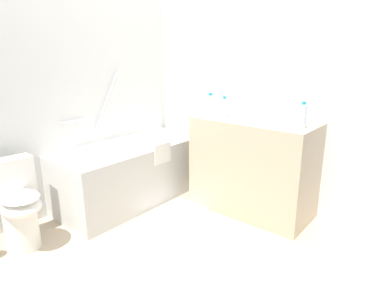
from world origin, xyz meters
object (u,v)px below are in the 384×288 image
Objects in this scene: drinking_glass_2 at (295,120)px; bathtub at (132,170)px; water_bottle_1 at (303,116)px; water_bottle_2 at (210,105)px; bath_mat at (176,213)px; drinking_glass_1 at (220,110)px; sink_basin at (253,117)px; drinking_glass_0 at (276,119)px; sink_faucet at (262,114)px; toilet at (16,205)px; water_bottle_0 at (224,108)px.

bathtub is at bearing 111.23° from drinking_glass_2.
water_bottle_2 is (-0.02, 0.91, 0.00)m from water_bottle_1.
water_bottle_2 is 1.09m from bath_mat.
water_bottle_1 is at bearing -93.52° from drinking_glass_1.
water_bottle_2 is at bearing 91.31° from water_bottle_1.
bathtub is 7.16× the size of water_bottle_1.
sink_basin is at bearing 84.99° from water_bottle_1.
bathtub is 1.05m from water_bottle_2.
water_bottle_2 is 2.48× the size of drinking_glass_0.
sink_faucet is 0.40m from drinking_glass_1.
water_bottle_2 is at bearing 71.83° from toilet.
toilet is 2.36m from water_bottle_1.
water_bottle_0 is 0.93× the size of water_bottle_1.
sink_basin is 3.08× the size of drinking_glass_1.
drinking_glass_0 is at bearing -86.85° from water_bottle_0.
water_bottle_1 is 1.46m from bath_mat.
sink_basin reaches higher than bath_mat.
drinking_glass_1 is (0.01, 0.36, 0.02)m from sink_basin.
water_bottle_1 is (1.65, -1.55, 0.64)m from toilet.
water_bottle_0 is at bearing 93.15° from drinking_glass_0.
drinking_glass_0 is (-0.22, -0.24, 0.02)m from sink_faucet.
bathtub is 10.17× the size of sink_faucet.
drinking_glass_1 is (0.04, 0.60, 0.01)m from drinking_glass_0.
water_bottle_2 is at bearing 92.60° from drinking_glass_0.
sink_faucet is 0.53m from water_bottle_1.
sink_faucet is at bearing -47.32° from water_bottle_0.
bath_mat is at bearing 67.01° from toilet.
water_bottle_2 is 2.11× the size of drinking_glass_2.
drinking_glass_2 is (0.01, -0.39, 0.02)m from sink_basin.
bathtub is 7.06× the size of water_bottle_2.
water_bottle_1 reaches higher than water_bottle_0.
drinking_glass_2 is at bearing -114.55° from sink_faucet.
bath_mat is at bearing 136.16° from sink_basin.
drinking_glass_0 reaches higher than sink_basin.
water_bottle_1 is 0.99× the size of water_bottle_2.
toilet is 1.94m from drinking_glass_1.
toilet is 3.27× the size of water_bottle_1.
drinking_glass_1 is at bearing 52.15° from water_bottle_0.
water_bottle_2 is at bearing -7.48° from bath_mat.
water_bottle_1 is at bearing -123.06° from drinking_glass_2.
water_bottle_0 is 0.67m from drinking_glass_2.
water_bottle_2 is (1.63, -0.65, 0.65)m from toilet.
toilet is (-1.14, 0.02, 0.04)m from bathtub.
toilet is at bearing 153.58° from bath_mat.
bathtub is 0.65m from bath_mat.
sink_basin is at bearing 180.00° from sink_faucet.
water_bottle_2 is (0.49, -0.63, 0.68)m from bathtub.
drinking_glass_1 is at bearing -51.15° from bathtub.
water_bottle_2 reaches higher than bath_mat.
sink_faucet is at bearing 63.90° from water_bottle_1.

